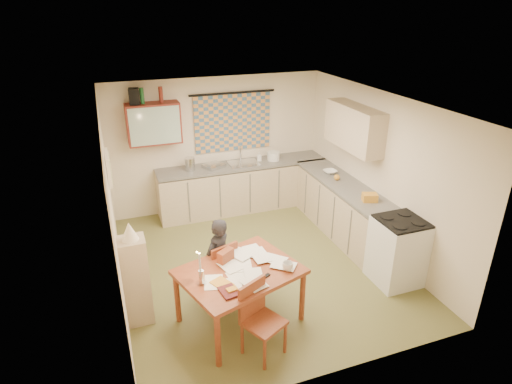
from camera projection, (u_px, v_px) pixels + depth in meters
name	position (u px, v px, depth m)	size (l,w,h in m)	color
floor	(259.00, 265.00, 6.59)	(4.00, 4.50, 0.02)	brown
ceiling	(259.00, 102.00, 5.56)	(4.00, 4.50, 0.02)	white
wall_back	(217.00, 144.00, 8.02)	(4.00, 0.02, 2.50)	beige
wall_front	(340.00, 278.00, 4.14)	(4.00, 0.02, 2.50)	beige
wall_left	(111.00, 212.00, 5.45)	(0.02, 4.50, 2.50)	beige
wall_right	(379.00, 172.00, 6.70)	(0.02, 4.50, 2.50)	beige
window_blind	(233.00, 123.00, 7.91)	(1.45, 0.03, 1.05)	#3B6083
curtain_rod	(232.00, 93.00, 7.67)	(0.04, 0.04, 1.60)	black
wall_cabinet	(154.00, 124.00, 7.28)	(0.90, 0.34, 0.70)	maroon
wall_cabinet_glass	(155.00, 126.00, 7.14)	(0.84, 0.02, 0.64)	#99B2A5
upper_cabinet_right	(354.00, 127.00, 6.87)	(0.34, 1.30, 0.70)	tan
framed_print	(108.00, 168.00, 5.63)	(0.04, 0.50, 0.40)	white
print_canvas	(110.00, 168.00, 5.63)	(0.01, 0.42, 0.32)	white
counter_back	(245.00, 186.00, 8.21)	(3.30, 0.62, 0.92)	tan
counter_right	(349.00, 214.00, 7.14)	(0.62, 2.95, 0.92)	tan
stove	(398.00, 251.00, 6.02)	(0.63, 0.63, 0.98)	white
sink	(244.00, 166.00, 8.03)	(0.55, 0.45, 0.10)	silver
tap	(241.00, 154.00, 8.11)	(0.03, 0.03, 0.28)	silver
dish_rack	(214.00, 166.00, 7.82)	(0.35, 0.30, 0.06)	silver
kettle	(190.00, 164.00, 7.65)	(0.18, 0.18, 0.24)	silver
mixing_bowl	(273.00, 156.00, 8.17)	(0.24, 0.24, 0.16)	white
soap_bottle	(259.00, 157.00, 8.13)	(0.09, 0.09, 0.17)	white
bowl	(330.00, 172.00, 7.56)	(0.25, 0.25, 0.06)	white
orange_bag	(370.00, 197.00, 6.49)	(0.22, 0.16, 0.12)	gold
fruit_orange	(337.00, 177.00, 7.26)	(0.10, 0.10, 0.10)	gold
speaker	(134.00, 96.00, 7.00)	(0.16, 0.20, 0.26)	black
bottle_green	(142.00, 96.00, 7.04)	(0.07, 0.07, 0.26)	#195926
bottle_brown	(161.00, 95.00, 7.14)	(0.07, 0.07, 0.26)	maroon
dining_table	(240.00, 295.00, 5.29)	(1.62, 1.41, 0.75)	maroon
chair_far	(219.00, 280.00, 5.77)	(0.50, 0.50, 0.87)	maroon
chair_near	(263.00, 333.00, 4.83)	(0.54, 0.54, 0.89)	maroon
person	(218.00, 260.00, 5.64)	(0.51, 0.48, 1.18)	black
shelf_stand	(136.00, 281.00, 5.21)	(0.32, 0.30, 1.17)	tan
lampshade	(129.00, 231.00, 4.93)	(0.20, 0.20, 0.22)	white
letter_rack	(226.00, 256.00, 5.27)	(0.22, 0.10, 0.16)	maroon
mug	(288.00, 266.00, 5.12)	(0.18, 0.18, 0.10)	white
magazine	(221.00, 294.00, 4.70)	(0.22, 0.27, 0.02)	maroon
book	(216.00, 287.00, 4.81)	(0.27, 0.30, 0.02)	gold
orange_box	(232.00, 290.00, 4.75)	(0.12, 0.08, 0.04)	gold
eyeglasses	(266.00, 276.00, 5.01)	(0.13, 0.04, 0.02)	black
candle_holder	(202.00, 277.00, 4.85)	(0.06, 0.06, 0.18)	silver
candle	(200.00, 262.00, 4.78)	(0.02, 0.02, 0.22)	white
candle_flame	(197.00, 252.00, 4.73)	(0.02, 0.02, 0.02)	#FFCC66
papers	(246.00, 267.00, 5.17)	(1.20, 1.02, 0.03)	white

